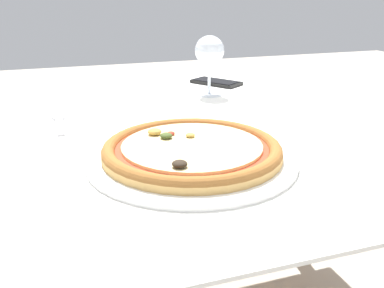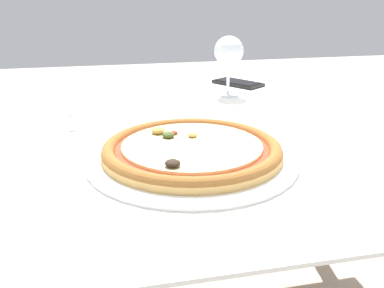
# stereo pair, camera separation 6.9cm
# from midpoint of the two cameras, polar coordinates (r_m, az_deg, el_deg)

# --- Properties ---
(dining_table) EXTENTS (1.41, 1.16, 0.72)m
(dining_table) POSITION_cam_midpoint_polar(r_m,az_deg,el_deg) (1.00, -3.90, 0.17)
(dining_table) COLOR #997047
(dining_table) RESTS_ON ground_plane
(pizza_plate) EXTENTS (0.34, 0.34, 0.04)m
(pizza_plate) POSITION_cam_midpoint_polar(r_m,az_deg,el_deg) (0.70, -2.86, -1.08)
(pizza_plate) COLOR white
(pizza_plate) RESTS_ON dining_table
(fork) EXTENTS (0.03, 0.17, 0.00)m
(fork) POSITION_cam_midpoint_polar(r_m,az_deg,el_deg) (0.95, -19.28, 2.75)
(fork) COLOR silver
(fork) RESTS_ON dining_table
(wine_glass_far_left) EXTENTS (0.08, 0.08, 0.15)m
(wine_glass_far_left) POSITION_cam_midpoint_polar(r_m,az_deg,el_deg) (1.13, 0.56, 12.05)
(wine_glass_far_left) COLOR silver
(wine_glass_far_left) RESTS_ON dining_table
(cell_phone) EXTENTS (0.14, 0.16, 0.01)m
(cell_phone) POSITION_cam_midpoint_polar(r_m,az_deg,el_deg) (1.28, 1.68, 8.22)
(cell_phone) COLOR black
(cell_phone) RESTS_ON dining_table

